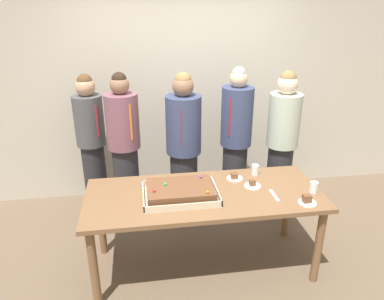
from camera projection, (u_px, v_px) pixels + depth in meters
name	position (u px, v px, depth m)	size (l,w,h in m)	color
ground_plane	(203.00, 265.00, 3.44)	(12.00, 12.00, 0.00)	brown
interior_back_panel	(181.00, 75.00, 4.32)	(8.00, 0.12, 3.00)	beige
party_table	(204.00, 202.00, 3.17)	(2.05, 0.84, 0.78)	brown
sheet_cake	(180.00, 192.00, 3.06)	(0.63, 0.45, 0.13)	beige
plated_slice_near_left	(252.00, 185.00, 3.25)	(0.15, 0.15, 0.06)	white
plated_slice_near_right	(307.00, 201.00, 2.98)	(0.15, 0.15, 0.07)	white
plated_slice_far_left	(234.00, 177.00, 3.38)	(0.15, 0.15, 0.06)	white
drink_cup_nearest	(314.00, 187.00, 3.13)	(0.07, 0.07, 0.10)	white
drink_cup_middle	(255.00, 170.00, 3.45)	(0.07, 0.07, 0.10)	white
cake_server_utensil	(274.00, 195.00, 3.10)	(0.03, 0.20, 0.01)	silver
person_serving_front	(236.00, 141.00, 4.03)	(0.34, 0.34, 1.70)	#28282D
person_green_shirt_behind	(125.00, 151.00, 3.77)	(0.34, 0.34, 1.69)	#28282D
person_striped_tie_right	(184.00, 148.00, 3.88)	(0.37, 0.37, 1.68)	#28282D
person_left_edge_reaching	(282.00, 143.00, 3.98)	(0.34, 0.34, 1.67)	#28282D
person_back_corner	(92.00, 143.00, 4.02)	(0.32, 0.32, 1.63)	#28282D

